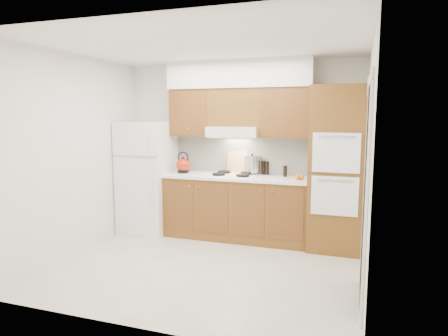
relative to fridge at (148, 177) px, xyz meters
name	(u,v)px	position (x,y,z in m)	size (l,w,h in m)	color
floor	(205,266)	(1.41, -1.14, -0.86)	(3.60, 3.60, 0.00)	#B9B1A2
ceiling	(204,45)	(1.41, -1.14, 1.74)	(3.60, 3.60, 0.00)	white
wall_back	(240,149)	(1.41, 0.36, 0.44)	(3.60, 0.02, 2.60)	white
wall_left	(77,155)	(-0.40, -1.14, 0.44)	(0.02, 3.00, 2.60)	white
wall_right	(368,166)	(3.21, -1.14, 0.44)	(0.02, 3.00, 2.60)	white
fridge	(148,177)	(0.00, 0.00, 0.00)	(0.75, 0.72, 1.72)	white
base_cabinets	(236,208)	(1.43, 0.06, -0.41)	(2.11, 0.60, 0.90)	brown
countertop	(236,177)	(1.43, 0.05, 0.06)	(2.13, 0.62, 0.04)	white
backsplash	(242,155)	(1.43, 0.34, 0.36)	(2.11, 0.03, 0.56)	white
oven_cabinet	(337,169)	(2.85, 0.03, 0.24)	(0.70, 0.65, 2.20)	brown
upper_cab_left	(192,113)	(0.69, 0.19, 0.99)	(0.63, 0.33, 0.70)	brown
upper_cab_right	(286,113)	(2.12, 0.19, 0.99)	(0.73, 0.33, 0.70)	brown
range_hood	(235,132)	(1.38, 0.13, 0.71)	(0.75, 0.45, 0.15)	silver
upper_cab_over_hood	(236,108)	(1.38, 0.19, 1.06)	(0.75, 0.33, 0.55)	brown
soffit	(239,74)	(1.43, 0.18, 1.54)	(2.13, 0.36, 0.40)	silver
cooktop	(233,175)	(1.38, 0.07, 0.09)	(0.74, 0.50, 0.01)	white
doorway	(366,196)	(3.19, -1.49, 0.19)	(0.02, 0.90, 2.10)	black
wall_clock	(369,85)	(3.19, -0.59, 1.29)	(0.30, 0.30, 0.02)	#3F3833
kettle	(183,165)	(0.58, 0.07, 0.20)	(0.22, 0.22, 0.22)	#9C1F0B
cutting_board	(237,160)	(1.37, 0.31, 0.28)	(0.31, 0.02, 0.41)	tan
stock_pot	(252,164)	(1.62, 0.25, 0.23)	(0.23, 0.23, 0.24)	silver
condiment_a	(263,168)	(1.78, 0.31, 0.18)	(0.06, 0.06, 0.20)	black
condiment_b	(267,168)	(1.83, 0.31, 0.18)	(0.06, 0.06, 0.20)	black
condiment_c	(285,171)	(2.12, 0.20, 0.16)	(0.06, 0.06, 0.16)	black
orange_near	(301,177)	(2.38, -0.01, 0.12)	(0.07, 0.07, 0.07)	orange
orange_far	(297,177)	(2.34, -0.05, 0.12)	(0.07, 0.07, 0.07)	orange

